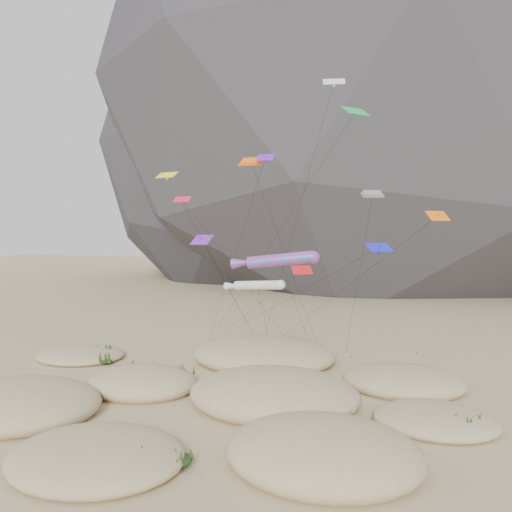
% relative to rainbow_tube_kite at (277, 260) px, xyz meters
% --- Properties ---
extents(ground, '(500.00, 500.00, 0.00)m').
position_rel_rainbow_tube_kite_xyz_m(ground, '(-1.31, -10.78, -12.12)').
color(ground, '#CCB789').
rests_on(ground, ground).
extents(rock_headland, '(226.37, 148.64, 177.50)m').
position_rel_rainbow_tube_kite_xyz_m(rock_headland, '(5.06, 107.94, 60.56)').
color(rock_headland, black).
rests_on(rock_headland, ground).
extents(dunes, '(49.28, 39.64, 3.88)m').
position_rel_rainbow_tube_kite_xyz_m(dunes, '(-2.94, -6.46, -11.37)').
color(dunes, '#CCB789').
rests_on(dunes, ground).
extents(dune_grass, '(40.96, 28.74, 1.45)m').
position_rel_rainbow_tube_kite_xyz_m(dune_grass, '(-2.23, -6.85, -11.27)').
color(dune_grass, black).
rests_on(dune_grass, ground).
extents(kite_stakes, '(26.66, 4.99, 0.30)m').
position_rel_rainbow_tube_kite_xyz_m(kite_stakes, '(0.62, 13.09, -11.97)').
color(kite_stakes, '#3F2D1E').
rests_on(kite_stakes, ground).
extents(rainbow_tube_kite, '(8.93, 16.08, 13.12)m').
position_rel_rainbow_tube_kite_xyz_m(rainbow_tube_kite, '(0.00, 0.00, 0.00)').
color(rainbow_tube_kite, red).
rests_on(rainbow_tube_kite, ground).
extents(white_tube_kite, '(6.58, 18.80, 10.73)m').
position_rel_rainbow_tube_kite_xyz_m(white_tube_kite, '(-0.69, -4.97, -2.06)').
color(white_tube_kite, silver).
rests_on(white_tube_kite, ground).
extents(orange_parafoil, '(6.01, 14.65, 22.92)m').
position_rel_rainbow_tube_kite_xyz_m(orange_parafoil, '(-3.64, 3.13, 10.05)').
color(orange_parafoil, orange).
rests_on(orange_parafoil, ground).
extents(multi_parafoil, '(5.20, 12.70, 19.00)m').
position_rel_rainbow_tube_kite_xyz_m(multi_parafoil, '(8.95, 2.24, 6.20)').
color(multi_parafoil, '#E35A17').
rests_on(multi_parafoil, ground).
extents(delta_kites, '(29.68, 17.84, 29.93)m').
position_rel_rainbow_tube_kite_xyz_m(delta_kites, '(0.79, 0.94, 6.61)').
color(delta_kites, '#1921DB').
rests_on(delta_kites, ground).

